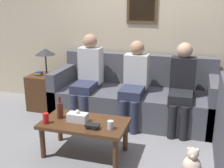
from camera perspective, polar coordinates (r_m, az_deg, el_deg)
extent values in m
plane|color=gray|center=(3.94, 2.57, -9.75)|extent=(16.00, 16.00, 0.00)
cube|color=beige|center=(4.57, 6.08, 10.95)|extent=(9.00, 0.06, 2.60)
cube|color=#4C3823|center=(4.51, 6.14, 15.96)|extent=(0.48, 0.02, 0.60)
cube|color=beige|center=(4.50, 6.12, 15.96)|extent=(0.40, 0.01, 0.52)
cube|color=#4C4C56|center=(4.29, 4.26, -4.12)|extent=(2.40, 0.94, 0.46)
cube|color=#4C4C56|center=(4.50, 5.42, 3.10)|extent=(2.40, 0.20, 0.48)
cube|color=#4C4C56|center=(4.61, -9.56, -1.10)|extent=(0.14, 0.94, 0.72)
cube|color=#4C4C56|center=(4.17, 19.66, -3.80)|extent=(0.14, 0.94, 0.72)
cube|color=#4C2D19|center=(3.28, -5.62, -7.94)|extent=(0.99, 0.55, 0.04)
cylinder|color=#4C2D19|center=(3.38, -13.92, -11.51)|extent=(0.06, 0.06, 0.37)
cylinder|color=#4C2D19|center=(3.07, 0.71, -14.09)|extent=(0.06, 0.06, 0.37)
cylinder|color=#4C2D19|center=(3.71, -10.55, -8.58)|extent=(0.06, 0.06, 0.37)
cylinder|color=#4C2D19|center=(3.43, 2.73, -10.52)|extent=(0.06, 0.06, 0.37)
cube|color=#4C2D19|center=(4.80, -13.48, -1.53)|extent=(0.46, 0.46, 0.58)
cylinder|color=#262628|center=(4.65, -13.25, 3.88)|extent=(0.02, 0.02, 0.36)
cone|color=#2D2D33|center=(4.60, -13.42, 6.41)|extent=(0.32, 0.32, 0.10)
cube|color=navy|center=(4.73, -14.59, 1.87)|extent=(0.11, 0.08, 0.02)
cube|color=gold|center=(4.73, -14.60, 2.07)|extent=(0.09, 0.09, 0.02)
cube|color=navy|center=(4.72, -14.62, 2.30)|extent=(0.10, 0.08, 0.02)
cylinder|color=#562319|center=(3.37, -10.52, -5.30)|extent=(0.08, 0.08, 0.19)
cylinder|color=#562319|center=(3.33, -10.64, -3.13)|extent=(0.03, 0.03, 0.08)
cylinder|color=silver|center=(3.07, -0.32, -8.32)|extent=(0.07, 0.07, 0.09)
cube|color=black|center=(3.10, -3.99, -8.77)|extent=(0.13, 0.10, 0.03)
cube|color=black|center=(3.09, -4.00, -8.35)|extent=(0.16, 0.10, 0.02)
cylinder|color=red|center=(3.28, -13.30, -6.80)|extent=(0.07, 0.07, 0.12)
cube|color=silver|center=(3.27, -7.00, -6.75)|extent=(0.23, 0.12, 0.10)
sphere|color=white|center=(3.24, -7.04, -5.61)|extent=(0.05, 0.05, 0.05)
cube|color=#2D334C|center=(4.20, -5.44, -0.61)|extent=(0.31, 0.48, 0.14)
cylinder|color=#2D334C|center=(4.11, -7.59, -5.20)|extent=(0.11, 0.11, 0.46)
cylinder|color=#2D334C|center=(4.06, -5.61, -5.46)|extent=(0.11, 0.11, 0.46)
cube|color=silver|center=(4.34, -4.36, 3.79)|extent=(0.34, 0.22, 0.55)
sphere|color=tan|center=(4.27, -4.47, 8.67)|extent=(0.22, 0.22, 0.22)
cube|color=#2D334C|center=(3.96, 4.19, -1.65)|extent=(0.31, 0.49, 0.14)
cylinder|color=#2D334C|center=(3.86, 2.19, -6.59)|extent=(0.11, 0.11, 0.46)
cylinder|color=#2D334C|center=(3.83, 4.42, -6.84)|extent=(0.11, 0.11, 0.46)
cube|color=silver|center=(4.12, 5.00, 2.64)|extent=(0.34, 0.22, 0.49)
sphere|color=tan|center=(4.05, 5.13, 7.31)|extent=(0.21, 0.21, 0.21)
cube|color=black|center=(3.88, 13.79, -2.50)|extent=(0.31, 0.47, 0.14)
cylinder|color=black|center=(3.77, 12.11, -7.55)|extent=(0.11, 0.11, 0.46)
cylinder|color=black|center=(3.77, 14.45, -7.75)|extent=(0.11, 0.11, 0.46)
cube|color=black|center=(4.04, 14.24, 1.86)|extent=(0.34, 0.22, 0.49)
sphere|color=tan|center=(3.96, 14.59, 6.64)|extent=(0.21, 0.21, 0.21)
sphere|color=beige|center=(3.17, 15.89, -15.57)|extent=(0.19, 0.19, 0.19)
sphere|color=beige|center=(3.10, 16.10, -13.38)|extent=(0.13, 0.13, 0.13)
sphere|color=beige|center=(3.08, 15.34, -12.60)|extent=(0.04, 0.04, 0.04)
sphere|color=beige|center=(3.08, 17.00, -12.73)|extent=(0.04, 0.04, 0.04)
sphere|color=#FFEAD1|center=(3.06, 16.07, -13.94)|extent=(0.05, 0.05, 0.05)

